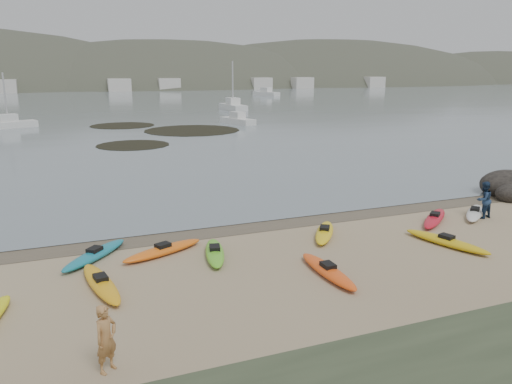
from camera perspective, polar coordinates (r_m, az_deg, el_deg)
name	(u,v)px	position (r m, az deg, el deg)	size (l,w,h in m)	color
ground	(256,223)	(23.60, 0.00, -3.54)	(600.00, 600.00, 0.00)	tan
wet_sand	(258,224)	(23.33, 0.27, -3.73)	(60.00, 60.00, 0.00)	brown
water	(71,81)	(321.14, -20.41, 11.82)	(1200.00, 1200.00, 0.00)	slate
kayaks	(275,250)	(19.67, 2.19, -6.66)	(23.55, 8.04, 0.34)	red
person_west	(106,339)	(12.83, -16.76, -15.76)	(0.62, 0.41, 1.71)	#B78049
person_east	(484,200)	(26.53, 24.58, -0.82)	(0.88, 0.69, 1.82)	navy
kelp_mats	(161,131)	(58.99, -10.76, 6.82)	(17.09, 24.85, 0.04)	black
moored_boats	(107,103)	(103.66, -16.62, 9.77)	(88.42, 70.74, 1.36)	silver
far_hills	(177,123)	(221.33, -8.98, 7.79)	(550.00, 135.00, 80.00)	#384235
far_town	(105,85)	(166.64, -16.88, 11.60)	(199.00, 5.00, 4.00)	beige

